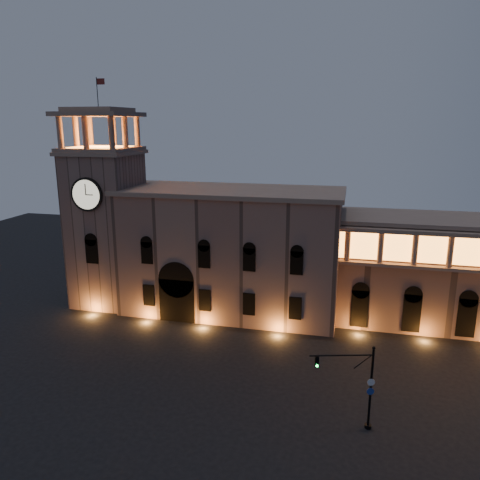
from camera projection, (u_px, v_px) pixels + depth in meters
The scene contains 4 objects.
ground at pixel (196, 393), 46.91m from camera, with size 160.00×160.00×0.00m, color black.
government_building at pixel (230, 251), 65.93m from camera, with size 30.80×12.80×17.60m.
clock_tower at pixel (106, 220), 68.26m from camera, with size 9.80×9.80×32.40m.
traffic_light at pixel (360, 386), 40.55m from camera, with size 5.63×1.80×7.95m.
Camera 1 is at (14.01, -39.56, 26.38)m, focal length 35.00 mm.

